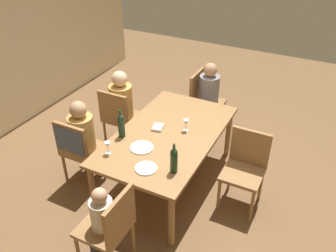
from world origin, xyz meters
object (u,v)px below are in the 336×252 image
Objects in this scene: wine_glass_near_left at (186,123)px; chair_left_end at (111,225)px; chair_right_end at (203,98)px; dinner_plate_host at (142,147)px; chair_far_left at (76,146)px; person_child_small at (101,219)px; wine_bottle_tall_green at (121,125)px; person_man_bearded at (84,135)px; wine_glass_centre at (108,145)px; chair_far_right at (119,115)px; person_woman_host at (123,103)px; chair_near at (246,164)px; dining_table at (168,138)px; dinner_plate_guest_left at (146,168)px; wine_bottle_dark_red at (174,160)px; person_man_guest at (211,93)px.

chair_left_end is at bearing 177.09° from wine_glass_near_left.
chair_right_end is 2.65m from chair_left_end.
chair_far_left is at bearing 101.02° from dinner_plate_host.
wine_bottle_tall_green is at bearing 22.26° from person_child_small.
wine_glass_centre is (-0.24, -0.53, 0.18)m from person_man_bearded.
chair_far_right is 1.30m from chair_right_end.
person_woman_host is 2.00m from person_child_small.
chair_right_end is 2.65m from person_child_small.
chair_far_right is at bearing -7.68° from chair_near.
chair_near reaches higher than dinner_plate_host.
chair_far_left is 1.19m from person_child_small.
dining_table is 0.42m from dinner_plate_host.
dining_table is 8.23× the size of dinner_plate_guest_left.
wine_glass_centre is at bearing -9.68° from chair_far_left.
dinner_plate_host is (-1.72, 0.04, 0.20)m from chair_right_end.
chair_far_left is at bearing -90.00° from chair_far_right.
person_man_bearded is (-1.72, 0.84, 0.11)m from chair_right_end.
wine_bottle_dark_red is at bearing -86.04° from wine_glass_centre.
chair_far_left is 0.62m from wine_bottle_tall_green.
wine_bottle_dark_red is at bearing -27.70° from person_child_small.
chair_far_right is at bearing 31.46° from chair_left_end.
dinner_plate_host is at bearing 68.26° from wine_bottle_dark_red.
wine_glass_centre is 0.38m from dinner_plate_host.
chair_left_end is at bearing -58.54° from chair_far_right.
wine_bottle_tall_green reaches higher than wine_glass_centre.
person_child_small is (-1.66, -0.91, 0.03)m from chair_far_right.
chair_far_left is 3.53× the size of dinner_plate_host.
chair_far_right and chair_far_left have the same top height.
person_man_guest is at bearing -12.12° from wine_glass_centre.
wine_bottle_tall_green reaches higher than chair_near.
person_child_small is at bearing -157.74° from wine_bottle_tall_green.
dinner_plate_guest_left is at bearing -94.67° from wine_glass_centre.
person_man_guest is 1.18× the size of person_child_small.
person_child_small is at bearing 90.00° from chair_left_end.
chair_far_left and chair_near have the same top height.
chair_near is at bearing -84.65° from dining_table.
person_man_guest reaches higher than wine_bottle_dark_red.
chair_right_end reaches higher than dinner_plate_host.
chair_near is at bearing -40.05° from wine_bottle_dark_red.
chair_far_right is at bearing 28.59° from person_child_small.
wine_bottle_tall_green is at bearing 12.12° from person_man_bearded.
person_man_bearded is 1.30m from person_child_small.
chair_right_end is 4.01× the size of dinner_plate_guest_left.
wine_bottle_tall_green is (-1.62, 0.47, 0.24)m from person_man_guest.
chair_right_end is 1.73m from dinner_plate_host.
wine_glass_centre is (0.68, 0.48, 0.30)m from chair_left_end.
wine_glass_centre is 0.57× the size of dinner_plate_host.
person_man_guest reaches higher than chair_far_left.
person_man_bearded is 7.51× the size of wine_glass_centre.
chair_far_right is at bearing 28.63° from wine_glass_centre.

